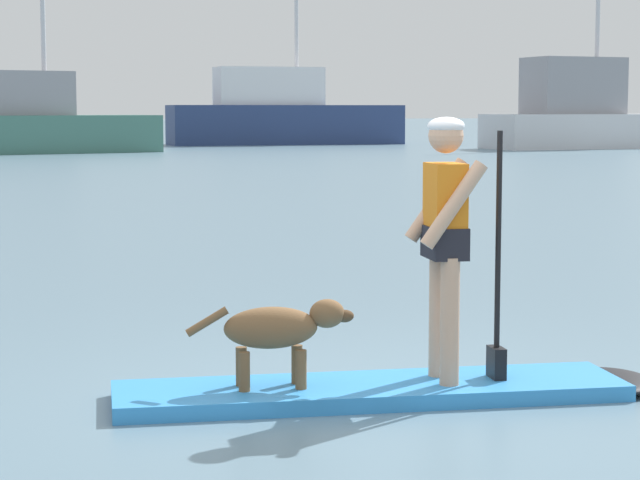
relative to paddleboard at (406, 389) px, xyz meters
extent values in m
plane|color=slate|center=(-0.23, 0.03, -0.05)|extent=(400.00, 400.00, 0.00)
cube|color=#338CD8|center=(-0.23, 0.03, 0.00)|extent=(3.28, 1.20, 0.10)
ellipsoid|color=black|center=(1.36, -0.20, 0.00)|extent=(0.66, 0.79, 0.10)
cylinder|color=tan|center=(0.26, 0.09, 0.45)|extent=(0.12, 0.12, 0.80)
cylinder|color=tan|center=(0.22, -0.16, 0.45)|extent=(0.12, 0.12, 0.80)
cube|color=black|center=(0.24, -0.03, 0.93)|extent=(0.27, 0.39, 0.20)
cube|color=orange|center=(0.24, -0.03, 1.14)|extent=(0.25, 0.37, 0.58)
sphere|color=tan|center=(0.24, -0.03, 1.59)|extent=(0.22, 0.22, 0.22)
ellipsoid|color=white|center=(0.24, -0.03, 1.66)|extent=(0.23, 0.23, 0.11)
cylinder|color=tan|center=(0.27, 0.15, 1.18)|extent=(0.43, 0.15, 0.54)
cylinder|color=tan|center=(0.21, -0.22, 1.18)|extent=(0.43, 0.15, 0.54)
cylinder|color=black|center=(0.59, -0.08, 0.84)|extent=(0.04, 0.04, 1.57)
cube|color=black|center=(0.59, -0.08, 0.15)|extent=(0.10, 0.19, 0.20)
ellipsoid|color=brown|center=(-0.85, 0.12, 0.42)|extent=(0.61, 0.30, 0.26)
ellipsoid|color=brown|center=(-0.50, 0.07, 0.50)|extent=(0.24, 0.19, 0.18)
ellipsoid|color=#503923|center=(-0.39, 0.06, 0.48)|extent=(0.13, 0.10, 0.08)
cylinder|color=brown|center=(-1.24, 0.18, 0.47)|extent=(0.27, 0.09, 0.18)
cylinder|color=brown|center=(-0.66, 0.17, 0.17)|extent=(0.07, 0.07, 0.24)
cylinder|color=brown|center=(-0.69, 0.02, 0.17)|extent=(0.07, 0.07, 0.24)
cylinder|color=brown|center=(-1.01, 0.22, 0.17)|extent=(0.07, 0.07, 0.24)
cylinder|color=brown|center=(-1.03, 0.07, 0.17)|extent=(0.07, 0.07, 0.24)
cube|color=#3F7266|center=(1.76, 44.01, 0.72)|extent=(10.59, 4.95, 1.54)
cube|color=gray|center=(1.00, 44.01, 2.38)|extent=(4.94, 3.12, 1.79)
cylinder|color=silver|center=(2.27, 44.01, 6.15)|extent=(0.20, 0.20, 9.32)
cylinder|color=silver|center=(1.00, 44.01, 2.69)|extent=(3.53, 0.83, 0.14)
cube|color=navy|center=(15.12, 52.47, 0.94)|extent=(11.94, 3.54, 1.99)
cube|color=silver|center=(14.23, 52.47, 2.88)|extent=(5.41, 2.51, 1.89)
cylinder|color=silver|center=(14.23, 52.47, 3.14)|extent=(4.14, 0.32, 0.14)
cube|color=silver|center=(26.36, 42.14, 0.73)|extent=(9.74, 3.85, 1.56)
cube|color=gray|center=(25.65, 42.14, 2.79)|extent=(4.45, 2.68, 2.55)
cylinder|color=silver|center=(26.84, 42.14, 6.12)|extent=(0.20, 0.20, 9.21)
cylinder|color=silver|center=(25.65, 42.14, 2.71)|extent=(3.34, 0.38, 0.14)
camera|label=1|loc=(-2.89, -6.95, 1.76)|focal=68.27mm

